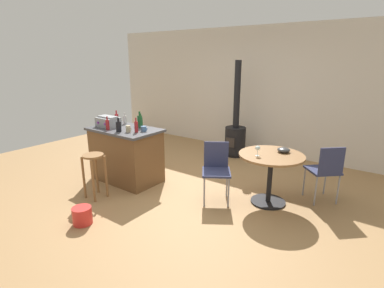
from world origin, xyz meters
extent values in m
plane|color=#A37A4C|center=(0.00, 0.00, 0.00)|extent=(8.80, 8.80, 0.00)
cube|color=beige|center=(0.00, 2.76, 1.35)|extent=(8.00, 0.10, 2.70)
cube|color=brown|center=(-1.01, -0.18, 0.44)|extent=(1.14, 0.68, 0.87)
cube|color=#424247|center=(-1.01, -0.18, 0.89)|extent=(1.20, 0.74, 0.04)
cylinder|color=olive|center=(-0.77, -0.81, 0.32)|extent=(0.04, 0.04, 0.65)
cylinder|color=olive|center=(-1.00, -0.81, 0.32)|extent=(0.04, 0.04, 0.65)
cylinder|color=olive|center=(-1.00, -1.03, 0.32)|extent=(0.04, 0.04, 0.65)
cylinder|color=olive|center=(-0.77, -1.03, 0.32)|extent=(0.04, 0.04, 0.65)
cylinder|color=olive|center=(-0.88, -0.92, 0.66)|extent=(0.31, 0.31, 0.03)
cylinder|color=black|center=(1.30, 0.45, 0.01)|extent=(0.50, 0.50, 0.02)
cylinder|color=black|center=(1.30, 0.45, 0.36)|extent=(0.07, 0.07, 0.71)
cylinder|color=olive|center=(1.30, 0.45, 0.73)|extent=(0.91, 0.91, 0.03)
cube|color=navy|center=(0.66, 0.03, 0.46)|extent=(0.55, 0.55, 0.03)
cube|color=navy|center=(0.55, 0.19, 0.66)|extent=(0.31, 0.22, 0.40)
cylinder|color=gray|center=(0.70, 0.26, 0.22)|extent=(0.02, 0.02, 0.45)
cylinder|color=gray|center=(0.42, 0.08, 0.22)|extent=(0.02, 0.02, 0.45)
cylinder|color=gray|center=(0.61, -0.21, 0.22)|extent=(0.02, 0.02, 0.45)
cylinder|color=gray|center=(0.89, -0.02, 0.22)|extent=(0.02, 0.02, 0.45)
cube|color=navy|center=(1.87, 0.99, 0.47)|extent=(0.57, 0.57, 0.03)
cube|color=navy|center=(2.00, 0.86, 0.67)|extent=(0.28, 0.26, 0.40)
cylinder|color=gray|center=(1.87, 0.75, 0.23)|extent=(0.02, 0.02, 0.45)
cylinder|color=gray|center=(2.11, 0.99, 0.23)|extent=(0.02, 0.02, 0.45)
cylinder|color=gray|center=(1.88, 1.23, 0.23)|extent=(0.02, 0.02, 0.45)
cylinder|color=gray|center=(1.63, 1.00, 0.23)|extent=(0.02, 0.02, 0.45)
cylinder|color=black|center=(-0.16, 2.11, 0.03)|extent=(0.37, 0.37, 0.06)
cylinder|color=black|center=(-0.16, 2.11, 0.34)|extent=(0.44, 0.44, 0.57)
cube|color=#2D2826|center=(-0.16, 1.89, 0.34)|extent=(0.20, 0.02, 0.20)
cylinder|color=black|center=(-0.16, 2.11, 1.31)|extent=(0.13, 0.13, 1.38)
cube|color=gray|center=(-1.35, -0.24, 0.99)|extent=(0.37, 0.27, 0.16)
cube|color=gray|center=(-1.35, -0.24, 1.08)|extent=(0.35, 0.16, 0.02)
cube|color=purple|center=(-1.44, -0.38, 0.99)|extent=(0.04, 0.01, 0.04)
cube|color=purple|center=(-1.25, -0.38, 0.99)|extent=(0.04, 0.01, 0.04)
cylinder|color=#194C23|center=(-0.82, 0.02, 1.00)|extent=(0.06, 0.06, 0.17)
cylinder|color=#194C23|center=(-0.82, 0.02, 1.12)|extent=(0.02, 0.02, 0.07)
cylinder|color=black|center=(-0.92, -0.38, 0.99)|extent=(0.08, 0.08, 0.16)
cylinder|color=black|center=(-0.92, -0.38, 1.10)|extent=(0.03, 0.03, 0.06)
cylinder|color=maroon|center=(-1.43, 0.01, 1.00)|extent=(0.07, 0.07, 0.17)
cylinder|color=maroon|center=(-1.43, 0.01, 1.11)|extent=(0.02, 0.02, 0.07)
cylinder|color=#194C23|center=(-0.90, 0.07, 1.01)|extent=(0.08, 0.08, 0.19)
cylinder|color=#194C23|center=(-0.90, 0.07, 1.14)|extent=(0.03, 0.03, 0.07)
cylinder|color=maroon|center=(-1.17, -0.40, 0.99)|extent=(0.06, 0.06, 0.16)
cylinder|color=maroon|center=(-1.17, -0.40, 1.10)|extent=(0.02, 0.02, 0.06)
cylinder|color=#B7B2AD|center=(-1.30, 0.08, 0.98)|extent=(0.06, 0.06, 0.14)
cylinder|color=#B7B2AD|center=(-1.30, 0.08, 1.08)|extent=(0.02, 0.02, 0.06)
cylinder|color=maroon|center=(-0.66, -0.24, 1.00)|extent=(0.06, 0.06, 0.17)
cylinder|color=maroon|center=(-0.66, -0.24, 1.11)|extent=(0.02, 0.02, 0.06)
cylinder|color=#4C7099|center=(-0.62, -0.13, 0.95)|extent=(0.09, 0.09, 0.08)
torus|color=#4C7099|center=(-0.56, -0.13, 0.96)|extent=(0.05, 0.01, 0.05)
cylinder|color=tan|center=(-0.78, -0.31, 0.96)|extent=(0.07, 0.07, 0.10)
torus|color=tan|center=(-0.73, -0.31, 0.97)|extent=(0.05, 0.01, 0.05)
cylinder|color=silver|center=(1.16, 0.27, 0.74)|extent=(0.06, 0.06, 0.00)
cylinder|color=silver|center=(1.16, 0.27, 0.79)|extent=(0.01, 0.01, 0.08)
ellipsoid|color=silver|center=(1.16, 0.27, 0.85)|extent=(0.07, 0.07, 0.06)
ellipsoid|color=#383838|center=(1.40, 0.65, 0.78)|extent=(0.18, 0.18, 0.07)
cylinder|color=red|center=(-0.39, -1.50, 0.11)|extent=(0.24, 0.24, 0.22)
camera|label=1|loc=(2.74, -3.41, 2.04)|focal=27.94mm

